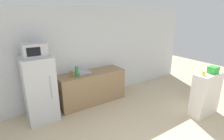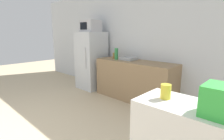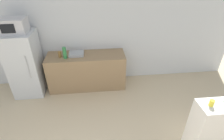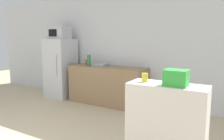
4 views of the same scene
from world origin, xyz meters
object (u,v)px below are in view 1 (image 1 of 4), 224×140
Objects in this scene: bottle_tall at (77,72)px; bottle_short at (71,74)px; jar at (204,73)px; refrigerator at (40,89)px; basket at (213,70)px; microwave at (34,50)px.

bottle_tall reaches higher than bottle_short.
bottle_short is 1.54× the size of jar.
basket is (3.50, -2.08, 0.40)m from refrigerator.
refrigerator is 3.78m from jar.
refrigerator is 10.48× the size of bottle_short.
jar is at bearing -32.85° from microwave.
jar reaches higher than bottle_tall.
basket is (3.50, -2.07, -0.52)m from microwave.
basket is at bearing -38.68° from bottle_tall.
jar is (3.16, -2.04, 0.36)m from refrigerator.
refrigerator is 3.10× the size of microwave.
microwave is 2.22× the size of basket.
basket is at bearing -30.66° from microwave.
bottle_short is at bearing 138.47° from jar.
bottle_short is (-0.13, 0.07, -0.06)m from bottle_tall.
microwave is (-0.00, -0.00, 0.91)m from refrigerator.
jar is (-0.34, 0.04, -0.03)m from basket.
refrigerator reaches higher than bottle_tall.
refrigerator is 5.68× the size of bottle_tall.
basket is 2.35× the size of jar.
microwave is 3.80m from jar.
basket reaches higher than bottle_short.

